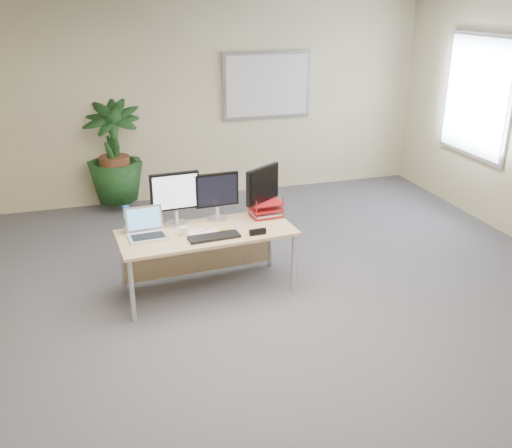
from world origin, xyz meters
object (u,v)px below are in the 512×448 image
object	(u,v)px
monitor_left	(175,195)
floor_plant	(114,157)
desk	(204,240)
monitor_right	(217,193)
laptop	(146,229)

from	to	relation	value
monitor_left	floor_plant	bearing A→B (deg)	100.30
monitor_left	desk	bearing A→B (deg)	-34.39
desk	floor_plant	size ratio (longest dim) A/B	1.15
desk	floor_plant	xyz separation A→B (m)	(-0.67, 2.52, 0.24)
monitor_right	floor_plant	bearing A→B (deg)	109.85
floor_plant	laptop	world-z (taller)	floor_plant
monitor_right	laptop	bearing A→B (deg)	-165.56
monitor_right	desk	bearing A→B (deg)	-135.86
desk	monitor_right	world-z (taller)	monitor_right
floor_plant	monitor_left	distance (m)	2.40
floor_plant	monitor_right	size ratio (longest dim) A/B	3.07
floor_plant	monitor_right	distance (m)	2.50
desk	monitor_left	distance (m)	0.53
desk	monitor_left	xyz separation A→B (m)	(-0.24, 0.16, 0.44)
desk	laptop	world-z (taller)	laptop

